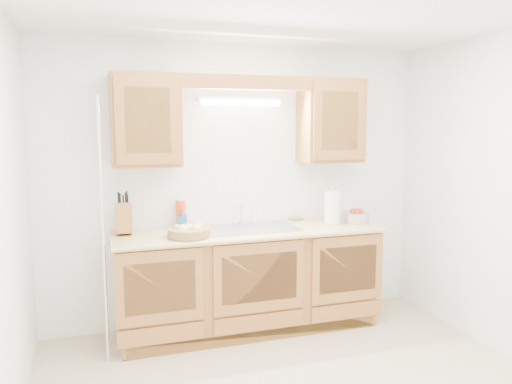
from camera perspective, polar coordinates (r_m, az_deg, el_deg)
name	(u,v)px	position (r m, az deg, el deg)	size (l,w,h in m)	color
room	(304,212)	(3.14, 5.55, -2.29)	(3.52, 3.50, 2.50)	#C0AA8A
base_cabinets	(248,280)	(4.43, -0.87, -10.08)	(2.20, 0.60, 0.86)	olive
countertop	(249,232)	(4.30, -0.83, -4.54)	(2.30, 0.63, 0.04)	tan
upper_cabinet_left	(146,121)	(4.19, -12.51, 7.98)	(0.55, 0.33, 0.75)	olive
upper_cabinet_right	(331,121)	(4.65, 8.52, 8.03)	(0.55, 0.33, 0.75)	olive
valance	(248,82)	(4.22, -0.88, 12.44)	(2.20, 0.05, 0.12)	olive
fluorescent_fixture	(241,101)	(4.43, -1.75, 10.36)	(0.76, 0.08, 0.08)	white
sink	(248,237)	(4.33, -0.91, -5.16)	(0.84, 0.46, 0.36)	#9E9EA3
wire_shelf_pole	(103,233)	(3.85, -17.08, -4.52)	(0.03, 0.03, 2.00)	silver
outlet_plate	(333,191)	(4.89, 8.80, 0.07)	(0.08, 0.01, 0.12)	white
fruit_basket	(189,231)	(4.04, -7.66, -4.43)	(0.36, 0.36, 0.11)	#AC7B45
knife_block	(124,218)	(4.23, -14.88, -2.93)	(0.13, 0.21, 0.36)	olive
orange_canister	(181,213)	(4.39, -8.57, -2.41)	(0.11, 0.11, 0.25)	#F3430D
soap_bottle	(182,219)	(4.34, -8.43, -3.07)	(0.08, 0.08, 0.17)	#2262AE
sponge	(296,219)	(4.71, 4.61, -3.11)	(0.13, 0.09, 0.03)	#CC333F
paper_towel	(332,208)	(4.55, 8.72, -1.82)	(0.17, 0.17, 0.35)	silver
apple_bowl	(356,216)	(4.69, 11.31, -2.72)	(0.25, 0.25, 0.13)	silver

